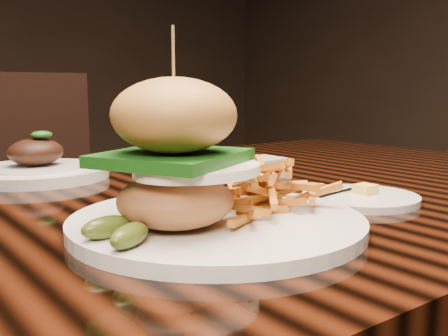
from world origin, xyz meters
TOP-DOWN VIEW (x-y plane):
  - dining_table at (0.00, 0.00)m, footprint 1.60×0.90m
  - burger_plate at (-0.06, -0.20)m, footprint 0.33×0.33m
  - side_saucer at (0.19, -0.20)m, footprint 0.16×0.16m
  - ramekin at (0.22, 0.04)m, footprint 0.08×0.08m
  - far_dish at (-0.11, 0.26)m, footprint 0.24×0.24m
  - chair_far at (0.05, 0.89)m, footprint 0.49×0.50m

SIDE VIEW (x-z plane):
  - chair_far at x=0.05m, z-range 0.06..1.01m
  - dining_table at x=0.00m, z-range 0.30..1.05m
  - side_saucer at x=0.19m, z-range 0.74..0.77m
  - far_dish at x=-0.11m, z-range 0.72..0.81m
  - ramekin at x=0.22m, z-range 0.75..0.78m
  - burger_plate at x=-0.06m, z-range 0.70..0.91m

